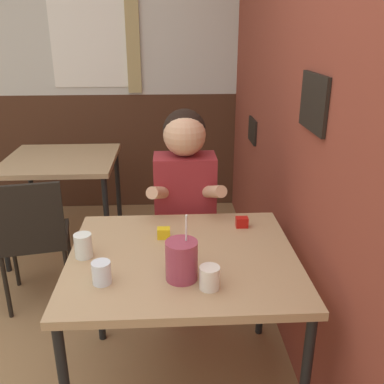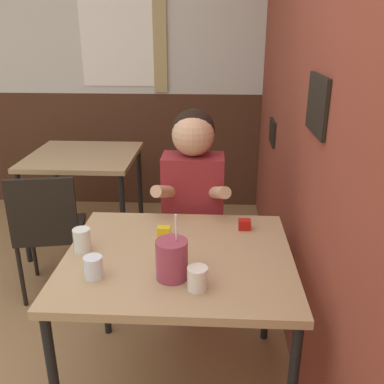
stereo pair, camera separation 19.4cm
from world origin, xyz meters
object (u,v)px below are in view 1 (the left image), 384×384
person_seated (185,211)px  cocktail_pitcher (182,260)px  background_table (62,168)px  chair_near_window (33,233)px  main_table (183,268)px

person_seated → cocktail_pitcher: 0.80m
background_table → cocktail_pitcher: bearing=-63.1°
background_table → chair_near_window: bearing=-91.1°
main_table → background_table: same height
main_table → cocktail_pitcher: 0.24m
main_table → person_seated: size_ratio=0.78×
person_seated → cocktail_pitcher: person_seated is taller
chair_near_window → person_seated: bearing=-20.2°
main_table → cocktail_pitcher: bearing=-93.1°
background_table → cocktail_pitcher: size_ratio=2.93×
cocktail_pitcher → chair_near_window: bearing=133.2°
main_table → cocktail_pitcher: (-0.01, -0.18, 0.15)m
person_seated → cocktail_pitcher: bearing=-93.2°
person_seated → cocktail_pitcher: (-0.04, -0.78, 0.13)m
main_table → person_seated: bearing=86.8°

